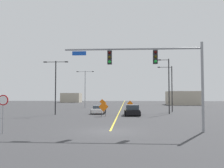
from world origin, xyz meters
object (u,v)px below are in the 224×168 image
(street_lamp_far_left, at_px, (85,86))
(traffic_signal_assembly, at_px, (156,65))
(stop_sign, at_px, (3,106))
(street_lamp_mid_right, at_px, (171,86))
(street_lamp_near_right, at_px, (168,84))
(construction_sign_right_shoulder, at_px, (130,104))
(car_white_approaching, at_px, (99,110))
(car_black_distant, at_px, (132,110))
(construction_sign_median_near, at_px, (104,104))
(street_lamp_mid_left, at_px, (56,82))
(construction_sign_median_far, at_px, (102,102))
(construction_sign_left_shoulder, at_px, (104,107))

(street_lamp_far_left, bearing_deg, traffic_signal_assembly, -71.28)
(stop_sign, distance_m, street_lamp_mid_right, 28.71)
(street_lamp_near_right, xyz_separation_m, construction_sign_right_shoulder, (-5.53, 9.84, -3.39))
(traffic_signal_assembly, height_order, street_lamp_near_right, street_lamp_near_right)
(street_lamp_near_right, height_order, car_white_approaching, street_lamp_near_right)
(street_lamp_mid_right, xyz_separation_m, car_black_distant, (-6.60, -7.46, -3.60))
(traffic_signal_assembly, xyz_separation_m, street_lamp_far_left, (-11.48, 33.88, -0.18))
(street_lamp_far_left, xyz_separation_m, car_white_approaching, (5.02, -16.31, -4.28))
(construction_sign_median_near, relative_size, car_black_distant, 0.41)
(construction_sign_median_near, bearing_deg, stop_sign, -97.05)
(street_lamp_near_right, bearing_deg, car_black_distant, -152.46)
(street_lamp_mid_left, bearing_deg, street_lamp_mid_right, 21.96)
(construction_sign_median_far, height_order, car_white_approaching, construction_sign_median_far)
(stop_sign, bearing_deg, construction_sign_right_shoulder, 71.78)
(street_lamp_mid_left, relative_size, construction_sign_left_shoulder, 4.00)
(construction_sign_right_shoulder, distance_m, car_white_approaching, 10.78)
(construction_sign_median_far, distance_m, construction_sign_median_near, 5.57)
(stop_sign, height_order, construction_sign_right_shoulder, stop_sign)
(construction_sign_right_shoulder, bearing_deg, construction_sign_left_shoulder, -104.18)
(street_lamp_mid_left, distance_m, car_black_distant, 11.53)
(construction_sign_median_near, bearing_deg, car_white_approaching, -87.58)
(street_lamp_far_left, bearing_deg, construction_sign_right_shoulder, -34.18)
(construction_sign_right_shoulder, height_order, construction_sign_median_far, construction_sign_median_far)
(car_black_distant, bearing_deg, construction_sign_right_shoulder, 90.63)
(traffic_signal_assembly, height_order, construction_sign_left_shoulder, traffic_signal_assembly)
(stop_sign, relative_size, construction_sign_right_shoulder, 1.57)
(street_lamp_mid_right, relative_size, car_black_distant, 1.85)
(car_white_approaching, bearing_deg, street_lamp_mid_right, 21.01)
(construction_sign_right_shoulder, bearing_deg, car_white_approaching, -116.58)
(stop_sign, xyz_separation_m, street_lamp_mid_left, (-1.23, 16.56, 2.62))
(street_lamp_mid_right, bearing_deg, traffic_signal_assembly, -103.00)
(traffic_signal_assembly, xyz_separation_m, street_lamp_mid_left, (-12.35, 14.99, -0.48))
(street_lamp_near_right, relative_size, construction_sign_right_shoulder, 4.64)
(construction_sign_left_shoulder, height_order, car_black_distant, construction_sign_left_shoulder)
(street_lamp_near_right, xyz_separation_m, construction_sign_left_shoulder, (-9.16, -4.50, -3.30))
(car_black_distant, bearing_deg, construction_sign_median_near, 108.24)
(traffic_signal_assembly, relative_size, construction_sign_right_shoulder, 6.03)
(traffic_signal_assembly, distance_m, street_lamp_mid_right, 22.61)
(stop_sign, relative_size, car_white_approaching, 0.71)
(car_white_approaching, bearing_deg, construction_sign_median_far, 94.49)
(street_lamp_far_left, relative_size, street_lamp_near_right, 1.00)
(street_lamp_mid_right, bearing_deg, construction_sign_left_shoulder, -138.55)
(traffic_signal_assembly, bearing_deg, street_lamp_near_right, 77.40)
(construction_sign_left_shoulder, bearing_deg, car_white_approaching, 104.20)
(stop_sign, bearing_deg, construction_sign_median_far, 85.33)
(street_lamp_mid_right, xyz_separation_m, construction_sign_left_shoulder, (-10.36, -9.15, -3.09))
(street_lamp_far_left, height_order, construction_sign_right_shoulder, street_lamp_far_left)
(traffic_signal_assembly, relative_size, construction_sign_left_shoulder, 5.54)
(street_lamp_far_left, bearing_deg, construction_sign_left_shoulder, -73.54)
(street_lamp_far_left, bearing_deg, car_white_approaching, -72.90)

